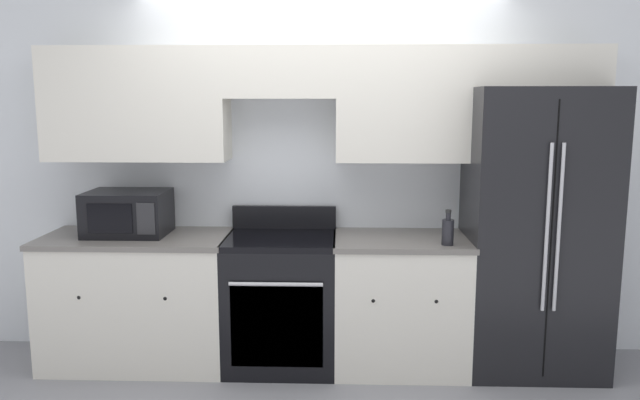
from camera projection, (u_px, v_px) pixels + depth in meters
name	position (u px, v px, depth m)	size (l,w,h in m)	color
ground_plane	(318.00, 384.00, 3.98)	(12.00, 12.00, 0.00)	gray
wall_back	(323.00, 144.00, 4.31)	(8.00, 0.39, 2.60)	silver
lower_cabinets_left	(138.00, 299.00, 4.25)	(1.25, 0.64, 0.89)	silver
lower_cabinets_right	(400.00, 302.00, 4.19)	(0.89, 0.64, 0.89)	silver
oven_range	(281.00, 300.00, 4.22)	(0.73, 0.65, 1.05)	black
refrigerator	(534.00, 231.00, 4.11)	(0.88, 0.71, 1.87)	black
microwave	(128.00, 213.00, 4.20)	(0.53, 0.41, 0.30)	black
bottle	(448.00, 231.00, 3.90)	(0.07, 0.07, 0.22)	black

